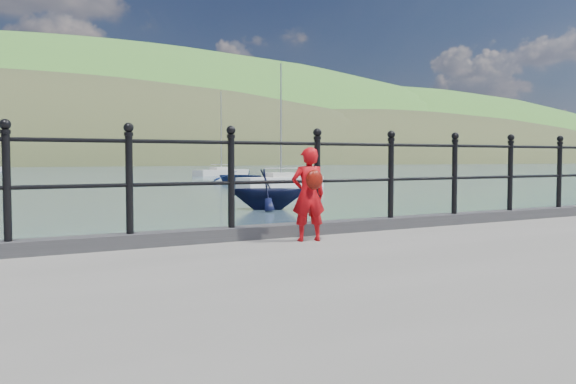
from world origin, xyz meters
TOP-DOWN VIEW (x-y plane):
  - ground at (0.00, 0.00)m, footprint 600.00×600.00m
  - kerb at (0.00, -0.15)m, footprint 60.00×0.30m
  - railing at (0.00, -0.15)m, footprint 18.11×0.11m
  - far_shore at (38.34, 239.41)m, footprint 830.00×200.00m
  - child at (0.14, -0.68)m, footprint 0.45×0.36m
  - launch_blue at (17.75, 37.38)m, footprint 4.25×5.41m
  - launch_navy at (7.49, 14.02)m, footprint 3.87×3.76m
  - sailboat_far at (24.83, 57.57)m, footprint 7.17×3.84m
  - sailboat_near at (17.04, 29.90)m, footprint 6.48×2.56m

SIDE VIEW (x-z plane):
  - far_shore at x=38.34m, z-range -100.57..55.43m
  - ground at x=0.00m, z-range 0.00..0.00m
  - sailboat_near at x=17.04m, z-range -3.99..4.67m
  - sailboat_far at x=24.83m, z-range -4.56..5.25m
  - launch_blue at x=17.75m, z-range 0.00..1.02m
  - launch_navy at x=7.49m, z-range 0.00..1.56m
  - kerb at x=0.00m, z-range 1.00..1.15m
  - child at x=0.14m, z-range 1.01..2.10m
  - railing at x=0.00m, z-range 1.23..2.42m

